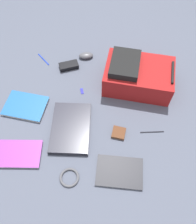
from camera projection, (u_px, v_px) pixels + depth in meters
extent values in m
plane|color=#4C5160|center=(92.00, 109.00, 1.55)|extent=(3.45, 3.45, 0.00)
cube|color=maroon|center=(138.00, 77.00, 1.59)|extent=(0.37, 0.49, 0.17)
cube|color=black|center=(125.00, 64.00, 1.51)|extent=(0.27, 0.22, 0.05)
cylinder|color=black|center=(173.00, 72.00, 1.49)|extent=(0.18, 0.04, 0.02)
cube|color=#24242C|center=(71.00, 128.00, 1.47)|extent=(0.36, 0.24, 0.02)
cube|color=#2D2D38|center=(71.00, 127.00, 1.45)|extent=(0.35, 0.24, 0.01)
cube|color=silver|center=(119.00, 172.00, 1.33)|extent=(0.19, 0.27, 0.01)
cube|color=black|center=(120.00, 172.00, 1.32)|extent=(0.20, 0.27, 0.00)
cube|color=silver|center=(19.00, 154.00, 1.38)|extent=(0.17, 0.26, 0.02)
cube|color=purple|center=(18.00, 153.00, 1.37)|extent=(0.18, 0.27, 0.00)
cube|color=silver|center=(26.00, 106.00, 1.56)|extent=(0.24, 0.29, 0.02)
cube|color=#1E5999|center=(25.00, 105.00, 1.55)|extent=(0.24, 0.30, 0.00)
ellipsoid|color=#4C4C51|center=(86.00, 56.00, 1.78)|extent=(0.08, 0.12, 0.04)
torus|color=#4C4C51|center=(69.00, 178.00, 1.31)|extent=(0.11, 0.11, 0.01)
cube|color=black|center=(69.00, 66.00, 1.73)|extent=(0.11, 0.15, 0.03)
cylinder|color=black|center=(152.00, 132.00, 1.46)|extent=(0.02, 0.15, 0.01)
cylinder|color=#1933B2|center=(43.00, 59.00, 1.78)|extent=(0.12, 0.10, 0.01)
cube|color=#59331E|center=(119.00, 133.00, 1.45)|extent=(0.09, 0.09, 0.02)
cube|color=#191999|center=(82.00, 91.00, 1.63)|extent=(0.05, 0.03, 0.01)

